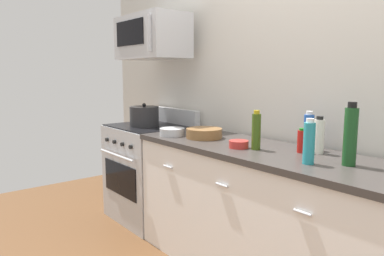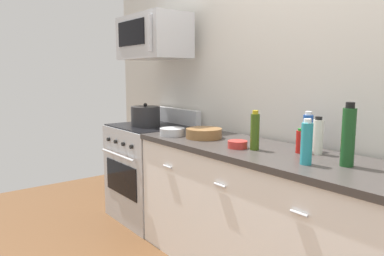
# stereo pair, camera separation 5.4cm
# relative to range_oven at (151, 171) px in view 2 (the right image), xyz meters

# --- Properties ---
(back_wall) EXTENTS (5.63, 0.10, 2.70)m
(back_wall) POSITION_rel_range_oven_xyz_m (1.65, 0.41, 0.88)
(back_wall) COLOR #B7B2A8
(back_wall) RESTS_ON ground_plane
(counter_unit) EXTENTS (2.54, 0.66, 0.92)m
(counter_unit) POSITION_rel_range_oven_xyz_m (1.65, -0.00, -0.01)
(counter_unit) COLOR white
(counter_unit) RESTS_ON ground_plane
(range_oven) EXTENTS (0.76, 0.69, 1.07)m
(range_oven) POSITION_rel_range_oven_xyz_m (0.00, 0.00, 0.00)
(range_oven) COLOR #B7BABF
(range_oven) RESTS_ON ground_plane
(microwave) EXTENTS (0.74, 0.44, 0.40)m
(microwave) POSITION_rel_range_oven_xyz_m (0.00, 0.04, 1.28)
(microwave) COLOR #B7BABF
(bottle_olive_oil) EXTENTS (0.06, 0.06, 0.26)m
(bottle_olive_oil) POSITION_rel_range_oven_xyz_m (1.39, -0.06, 0.57)
(bottle_olive_oil) COLOR #385114
(bottle_olive_oil) RESTS_ON countertop_slab
(bottle_vinegar_white) EXTENTS (0.06, 0.06, 0.23)m
(bottle_vinegar_white) POSITION_rel_range_oven_xyz_m (1.71, 0.16, 0.56)
(bottle_vinegar_white) COLOR silver
(bottle_vinegar_white) RESTS_ON countertop_slab
(bottle_hot_sauce_red) EXTENTS (0.05, 0.05, 0.15)m
(bottle_hot_sauce_red) POSITION_rel_range_oven_xyz_m (1.63, 0.09, 0.52)
(bottle_hot_sauce_red) COLOR #B21914
(bottle_hot_sauce_red) RESTS_ON countertop_slab
(bottle_wine_green) EXTENTS (0.07, 0.07, 0.34)m
(bottle_wine_green) POSITION_rel_range_oven_xyz_m (1.98, 0.01, 0.61)
(bottle_wine_green) COLOR #19471E
(bottle_wine_green) RESTS_ON countertop_slab
(bottle_soda_blue) EXTENTS (0.06, 0.06, 0.25)m
(bottle_soda_blue) POSITION_rel_range_oven_xyz_m (1.60, 0.21, 0.57)
(bottle_soda_blue) COLOR #1E4CA5
(bottle_soda_blue) RESTS_ON countertop_slab
(bottle_dish_soap) EXTENTS (0.06, 0.06, 0.25)m
(bottle_dish_soap) POSITION_rel_range_oven_xyz_m (1.83, -0.13, 0.57)
(bottle_dish_soap) COLOR teal
(bottle_dish_soap) RESTS_ON countertop_slab
(bowl_red_small) EXTENTS (0.13, 0.13, 0.05)m
(bowl_red_small) POSITION_rel_range_oven_xyz_m (1.28, -0.10, 0.48)
(bowl_red_small) COLOR #B72D28
(bowl_red_small) RESTS_ON countertop_slab
(bowl_steel_prep) EXTENTS (0.20, 0.20, 0.06)m
(bowl_steel_prep) POSITION_rel_range_oven_xyz_m (0.60, -0.16, 0.48)
(bowl_steel_prep) COLOR #B2B5BA
(bowl_steel_prep) RESTS_ON countertop_slab
(bowl_wooden_salad) EXTENTS (0.28, 0.28, 0.08)m
(bowl_wooden_salad) POSITION_rel_range_oven_xyz_m (0.85, -0.03, 0.49)
(bowl_wooden_salad) COLOR brown
(bowl_wooden_salad) RESTS_ON countertop_slab
(stockpot) EXTENTS (0.27, 0.27, 0.22)m
(stockpot) POSITION_rel_range_oven_xyz_m (-0.00, -0.05, 0.55)
(stockpot) COLOR #262628
(stockpot) RESTS_ON range_oven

